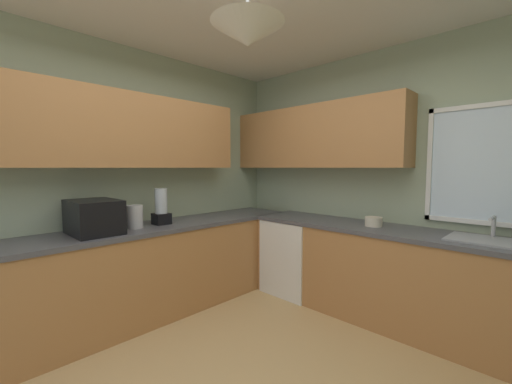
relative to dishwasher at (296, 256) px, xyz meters
name	(u,v)px	position (x,y,z in m)	size (l,w,h in m)	color
room_shell	(263,126)	(0.48, -1.08, 1.36)	(3.70, 3.95, 2.72)	#9EAD8E
counter_run_left	(141,273)	(-0.66, -1.57, 0.02)	(0.65, 3.56, 0.89)	#AD7542
counter_run_back	(384,274)	(1.03, 0.03, 0.02)	(2.79, 0.65, 0.89)	#AD7542
dishwasher	(296,256)	(0.00, 0.00, 0.00)	(0.60, 0.60, 0.84)	white
microwave	(94,217)	(-0.66, -1.98, 0.61)	(0.48, 0.36, 0.29)	black
kettle	(135,217)	(-0.64, -1.62, 0.57)	(0.14, 0.14, 0.22)	#B7B7BC
sink_assembly	(490,240)	(1.82, 0.04, 0.48)	(0.56, 0.40, 0.19)	#9EA0A5
bowl	(374,222)	(0.91, 0.03, 0.51)	(0.16, 0.16, 0.09)	beige
blender_appliance	(161,208)	(-0.66, -1.35, 0.63)	(0.15, 0.15, 0.36)	black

